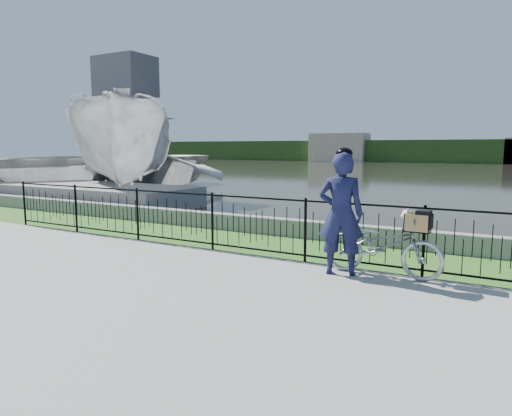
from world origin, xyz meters
The scene contains 12 objects.
ground centered at (0.00, 0.00, 0.00)m, with size 120.00×120.00×0.00m, color gray.
grass_strip centered at (0.00, 2.60, 0.00)m, with size 60.00×2.00×0.01m, color #346620.
water centered at (0.00, 33.00, 0.00)m, with size 120.00×120.00×0.00m, color black.
quay_wall centered at (0.00, 3.60, 0.20)m, with size 60.00×0.30×0.40m, color gray.
fence centered at (0.00, 1.60, 0.58)m, with size 14.00×0.06×1.15m, color black, non-canonical shape.
far_treeline centered at (0.00, 60.00, 1.50)m, with size 120.00×6.00×3.00m, color #26441A.
far_building_left centered at (-18.00, 58.00, 2.00)m, with size 8.00×4.00×4.00m, color #A59A85.
dock centered at (-10.00, 5.50, 0.35)m, with size 10.00×3.00×0.70m, color gray.
bicycle_rig centered at (2.42, 1.40, 0.50)m, with size 1.88×0.66×1.12m.
cyclist centered at (1.80, 1.16, 1.00)m, with size 0.82×0.66×2.03m.
boat_near centered at (-9.81, 8.19, 2.04)m, with size 9.29×10.06×5.66m.
boat_far centered at (-13.28, 9.86, 1.28)m, with size 9.27×12.66×2.55m.
Camera 1 is at (4.15, -5.75, 2.04)m, focal length 32.00 mm.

